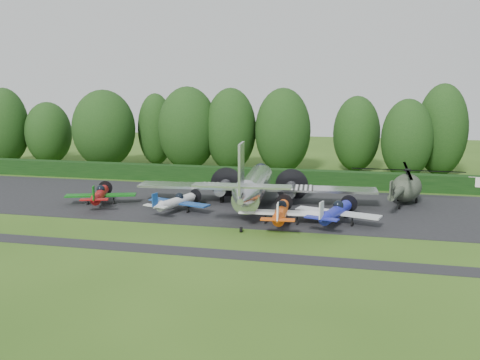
% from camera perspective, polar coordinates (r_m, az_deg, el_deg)
% --- Properties ---
extents(ground, '(160.00, 160.00, 0.00)m').
position_cam_1_polar(ground, '(46.22, -4.63, -5.25)').
color(ground, '#2C5016').
rests_on(ground, ground).
extents(apron, '(70.00, 18.00, 0.01)m').
position_cam_1_polar(apron, '(55.54, -1.55, -2.52)').
color(apron, black).
rests_on(apron, ground).
extents(taxiway_verge, '(70.00, 2.00, 0.00)m').
position_cam_1_polar(taxiway_verge, '(40.79, -7.17, -7.47)').
color(taxiway_verge, black).
rests_on(taxiway_verge, ground).
extents(hedgerow, '(90.00, 1.60, 2.00)m').
position_cam_1_polar(hedgerow, '(66.02, 0.81, -0.42)').
color(hedgerow, black).
rests_on(hedgerow, ground).
extents(transport_plane, '(24.41, 18.72, 7.82)m').
position_cam_1_polar(transport_plane, '(53.34, 1.45, -0.67)').
color(transport_plane, silver).
rests_on(transport_plane, ground).
extents(light_plane_red, '(7.11, 7.48, 2.73)m').
position_cam_1_polar(light_plane_red, '(56.32, -14.70, -1.50)').
color(light_plane_red, maroon).
rests_on(light_plane_red, ground).
extents(light_plane_white, '(6.56, 6.89, 2.52)m').
position_cam_1_polar(light_plane_white, '(52.00, -6.83, -2.32)').
color(light_plane_white, silver).
rests_on(light_plane_white, ground).
extents(light_plane_orange, '(7.54, 7.93, 2.90)m').
position_cam_1_polar(light_plane_orange, '(47.16, 4.41, -3.42)').
color(light_plane_orange, '#D84A0C').
rests_on(light_plane_orange, ground).
extents(light_plane_blue, '(7.59, 7.98, 2.92)m').
position_cam_1_polar(light_plane_blue, '(47.75, 10.18, -3.37)').
color(light_plane_blue, '#1A209D').
rests_on(light_plane_blue, ground).
extents(helicopter, '(11.26, 13.18, 3.63)m').
position_cam_1_polar(helicopter, '(57.64, 17.36, -0.54)').
color(helicopter, '#333C2E').
rests_on(helicopter, ground).
extents(tree_0, '(6.65, 6.65, 12.26)m').
position_cam_1_polar(tree_0, '(75.87, 20.74, 5.00)').
color(tree_0, black).
rests_on(tree_0, ground).
extents(tree_1, '(5.40, 5.40, 10.73)m').
position_cam_1_polar(tree_1, '(81.71, -8.97, 5.36)').
color(tree_1, black).
rests_on(tree_1, ground).
extents(tree_2, '(7.60, 7.60, 11.64)m').
position_cam_1_polar(tree_2, '(73.47, 4.59, 5.25)').
color(tree_2, black).
rests_on(tree_2, ground).
extents(tree_3, '(6.92, 6.92, 9.42)m').
position_cam_1_polar(tree_3, '(86.61, -19.77, 4.73)').
color(tree_3, black).
rests_on(tree_3, ground).
extents(tree_4, '(9.08, 9.08, 11.32)m').
position_cam_1_polar(tree_4, '(80.47, -14.31, 5.30)').
color(tree_4, black).
rests_on(tree_4, ground).
extents(tree_5, '(6.46, 6.46, 10.53)m').
position_cam_1_polar(tree_5, '(76.46, 12.32, 4.83)').
color(tree_5, black).
rests_on(tree_5, ground).
extents(tree_6, '(6.93, 6.93, 11.56)m').
position_cam_1_polar(tree_6, '(88.60, -23.78, 5.27)').
color(tree_6, black).
rests_on(tree_6, ground).
extents(tree_8, '(8.40, 8.40, 11.80)m').
position_cam_1_polar(tree_8, '(76.36, -5.58, 5.49)').
color(tree_8, black).
rests_on(tree_8, ground).
extents(tree_9, '(6.54, 6.54, 10.33)m').
position_cam_1_polar(tree_9, '(72.21, 17.37, 4.19)').
color(tree_9, black).
rests_on(tree_9, ground).
extents(tree_11, '(7.15, 7.15, 11.62)m').
position_cam_1_polar(tree_11, '(75.15, -1.00, 5.39)').
color(tree_11, black).
rests_on(tree_11, ground).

